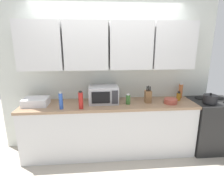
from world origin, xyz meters
The scene contains 13 objects.
wall_back_with_cabinets centered at (0.00, -0.07, 1.58)m, with size 3.72×0.38×2.60m.
counter_run centered at (0.00, -0.30, 0.45)m, with size 2.85×0.63×0.90m.
stove_range centered at (1.81, -0.32, 0.45)m, with size 0.76×0.64×0.91m.
kettle centered at (1.64, -0.46, 0.98)m, with size 0.22×0.22×0.17m.
microwave centered at (-0.09, -0.25, 1.04)m, with size 0.48×0.37×0.28m.
dish_rack centered at (-1.17, -0.30, 0.96)m, with size 0.38×0.30×0.12m, color silver.
knife_block centered at (0.65, -0.30, 1.00)m, with size 0.10×0.12×0.29m.
bottle_spice_jar centered at (1.31, -0.10, 1.03)m, with size 0.07×0.07×0.27m.
bottle_red_sauce centered at (-0.45, -0.52, 1.03)m, with size 0.07×0.07×0.28m.
bottle_blue_cleaner centered at (-0.74, -0.50, 1.03)m, with size 0.06×0.06×0.26m.
bottle_amber_vinegar centered at (1.20, -0.25, 0.97)m, with size 0.07×0.07×0.16m.
bottle_green_oil centered at (0.30, -0.37, 0.98)m, with size 0.07×0.07×0.17m.
bowl_ceramic_small centered at (1.01, -0.39, 0.94)m, with size 0.21×0.21×0.08m, color #B24C3D.
Camera 1 is at (-0.20, -3.12, 1.88)m, focal length 28.86 mm.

